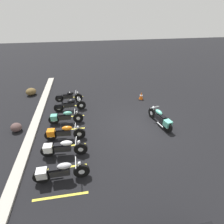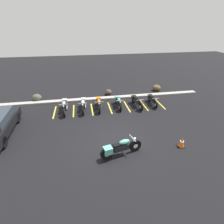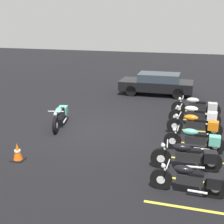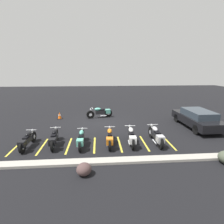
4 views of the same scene
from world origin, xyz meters
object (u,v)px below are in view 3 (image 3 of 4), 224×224
(parked_bike_5, at_px, (192,180))
(car_black, at_px, (157,83))
(parked_bike_1, at_px, (197,116))
(traffic_cone, at_px, (18,152))
(parked_bike_4, at_px, (190,157))
(parked_bike_2, at_px, (197,125))
(parked_bike_0, at_px, (198,107))
(parked_bike_3, at_px, (197,140))
(motorcycle_teal_featured, at_px, (60,115))

(parked_bike_5, height_order, car_black, car_black)
(parked_bike_1, bearing_deg, traffic_cone, 46.11)
(parked_bike_5, bearing_deg, parked_bike_4, -82.60)
(parked_bike_1, height_order, parked_bike_2, parked_bike_1)
(parked_bike_0, xyz_separation_m, parked_bike_5, (7.02, 0.00, -0.06))
(parked_bike_2, distance_m, parked_bike_3, 1.54)
(parked_bike_5, distance_m, car_black, 11.12)
(parked_bike_5, bearing_deg, parked_bike_0, -87.66)
(parked_bike_4, bearing_deg, parked_bike_1, -96.44)
(motorcycle_teal_featured, relative_size, traffic_cone, 3.76)
(motorcycle_teal_featured, height_order, parked_bike_0, parked_bike_0)
(parked_bike_5, bearing_deg, parked_bike_2, -87.92)
(parked_bike_4, bearing_deg, car_black, -80.80)
(parked_bike_2, xyz_separation_m, parked_bike_4, (3.02, -0.14, -0.00))
(parked_bike_2, distance_m, car_black, 6.91)
(parked_bike_3, bearing_deg, car_black, -71.29)
(parked_bike_2, relative_size, parked_bike_4, 1.01)
(motorcycle_teal_featured, xyz_separation_m, parked_bike_1, (-1.60, 5.64, -0.01))
(motorcycle_teal_featured, height_order, parked_bike_2, motorcycle_teal_featured)
(parked_bike_1, relative_size, parked_bike_4, 1.03)
(parked_bike_0, xyz_separation_m, parked_bike_2, (2.62, 0.02, -0.03))
(motorcycle_teal_featured, distance_m, parked_bike_3, 5.83)
(motorcycle_teal_featured, xyz_separation_m, parked_bike_0, (-3.01, 5.65, 0.00))
(motorcycle_teal_featured, bearing_deg, parked_bike_3, 65.55)
(car_black, xyz_separation_m, traffic_cone, (10.30, -3.04, -0.40))
(parked_bike_0, relative_size, car_black, 0.53)
(motorcycle_teal_featured, height_order, car_black, car_black)
(parked_bike_2, xyz_separation_m, parked_bike_3, (1.54, 0.04, -0.02))
(parked_bike_0, xyz_separation_m, parked_bike_3, (4.16, 0.06, -0.04))
(motorcycle_teal_featured, distance_m, parked_bike_2, 5.69)
(traffic_cone, bearing_deg, parked_bike_5, 84.59)
(motorcycle_teal_featured, relative_size, parked_bike_0, 0.98)
(parked_bike_1, xyz_separation_m, parked_bike_5, (5.61, 0.02, -0.04))
(traffic_cone, bearing_deg, parked_bike_4, 98.92)
(parked_bike_5, xyz_separation_m, car_black, (-10.83, -2.51, 0.26))
(parked_bike_2, xyz_separation_m, parked_bike_5, (4.40, -0.02, -0.03))
(motorcycle_teal_featured, height_order, parked_bike_3, motorcycle_teal_featured)
(parked_bike_3, bearing_deg, parked_bike_5, 89.72)
(parked_bike_1, height_order, parked_bike_3, parked_bike_1)
(motorcycle_teal_featured, distance_m, car_black, 7.51)
(parked_bike_2, bearing_deg, motorcycle_teal_featured, 7.75)
(parked_bike_3, distance_m, car_black, 8.38)
(parked_bike_1, distance_m, car_black, 5.79)
(parked_bike_0, bearing_deg, parked_bike_2, 89.51)
(parked_bike_3, relative_size, traffic_cone, 3.51)
(parked_bike_3, relative_size, parked_bike_4, 0.97)
(parked_bike_3, height_order, traffic_cone, parked_bike_3)
(parked_bike_0, height_order, parked_bike_5, parked_bike_0)
(parked_bike_0, distance_m, parked_bike_3, 4.16)
(parked_bike_1, relative_size, car_black, 0.51)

